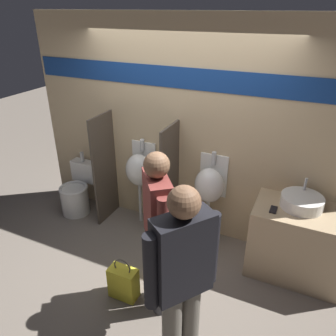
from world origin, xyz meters
The scene contains 13 objects.
ground_plane centered at (0.00, 0.00, 0.00)m, with size 16.00×16.00×0.00m, color #70665B.
display_wall centered at (0.00, 0.60, 1.36)m, with size 4.18×0.07×2.70m.
sink_counter centered at (1.53, 0.26, 0.41)m, with size 1.01×0.62×0.83m.
sink_basin centered at (1.48, 0.32, 0.90)m, with size 0.44×0.44×0.27m.
cell_phone centered at (1.23, 0.14, 0.84)m, with size 0.07×0.14×0.01m.
divider_near_counter centered at (-1.02, 0.32, 0.76)m, with size 0.03×0.50×1.51m.
divider_mid centered at (-0.05, 0.32, 0.76)m, with size 0.03×0.50×1.51m.
urinal_near_counter centered at (-0.53, 0.42, 0.80)m, with size 0.36×0.32×1.19m.
urinal_far centered at (0.44, 0.42, 0.80)m, with size 0.36×0.32×1.19m.
toilet centered at (-1.50, 0.25, 0.29)m, with size 0.41×0.57×0.85m.
person_in_vest centered at (0.78, -1.26, 0.95)m, with size 0.41×0.51×1.73m.
person_with_lanyard centered at (0.34, -0.78, 0.93)m, with size 0.41×0.49×1.69m.
shopping_bag centered at (-0.03, -0.85, 0.18)m, with size 0.30×0.16×0.49m.
Camera 1 is at (1.43, -2.92, 2.75)m, focal length 35.00 mm.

